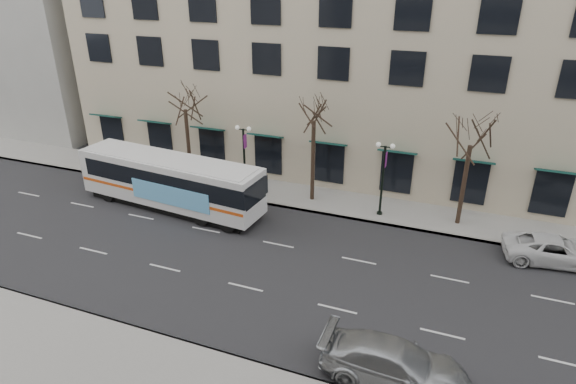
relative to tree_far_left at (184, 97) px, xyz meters
The scene contains 11 objects.
ground 14.91m from the tree_far_left, 41.35° to the right, with size 160.00×160.00×0.00m, color black.
sidewalk_far 16.40m from the tree_far_left, ahead, with size 80.00×4.00×0.15m, color gray.
building_hotel 15.52m from the tree_far_left, 56.75° to the left, with size 40.00×20.00×24.00m, color #C4B396.
tree_far_left is the anchor object (origin of this frame).
tree_far_mid 10.00m from the tree_far_left, ahead, with size 3.60×3.60×8.55m.
tree_far_right 20.00m from the tree_far_left, ahead, with size 3.60×3.60×8.06m.
lamp_post_left 6.29m from the tree_far_left, ahead, with size 1.22×0.45×5.21m.
lamp_post_right 15.48m from the tree_far_left, ahead, with size 1.22×0.45×5.21m.
city_bus 6.59m from the tree_far_left, 74.00° to the right, with size 13.82×4.21×3.69m.
silver_car 24.16m from the tree_far_left, 38.60° to the right, with size 2.44×6.00×1.74m, color #A2A6AA.
white_pickup 26.14m from the tree_far_left, ahead, with size 2.54×5.51×1.53m, color silver.
Camera 1 is at (9.54, -20.93, 15.25)m, focal length 30.00 mm.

